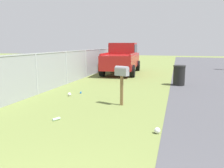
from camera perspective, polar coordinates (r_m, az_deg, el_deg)
name	(u,v)px	position (r m, az deg, el deg)	size (l,w,h in m)	color
mailbox	(122,74)	(7.55, 2.45, 2.43)	(0.34, 0.49, 1.32)	brown
pickup_truck	(122,57)	(16.12, 2.55, 6.66)	(5.48, 2.50, 2.09)	maroon
trash_bin	(179,75)	(11.79, 16.31, 2.10)	(0.59, 0.59, 0.99)	black
fence_section	(66,66)	(11.87, -11.28, 4.33)	(15.57, 0.07, 1.67)	#9EA3A8
litter_bottle_midfield_b	(56,119)	(6.43, -13.66, -8.43)	(0.07, 0.07, 0.22)	#B2D8BF
litter_can_midfield_a	(81,93)	(9.62, -7.76, -2.12)	(0.07, 0.07, 0.12)	blue
litter_bag_near_hydrant	(69,94)	(9.19, -10.51, -2.53)	(0.14, 0.14, 0.14)	silver
litter_bag_by_mailbox	(157,130)	(5.47, 11.15, -11.24)	(0.14, 0.14, 0.14)	silver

